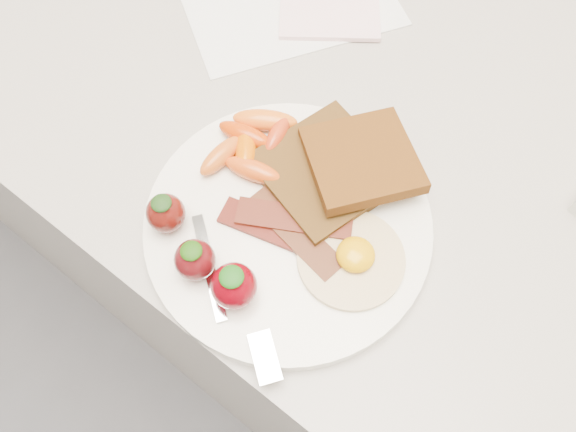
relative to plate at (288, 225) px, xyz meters
The scene contains 9 objects.
counter 0.49m from the plate, 81.73° to the left, with size 2.00×0.60×0.90m, color gray.
plate is the anchor object (origin of this frame).
toast_lower 0.06m from the plate, 91.28° to the left, with size 0.11×0.11×0.01m, color #3A200E.
toast_upper 0.09m from the plate, 75.16° to the left, with size 0.10×0.10×0.01m, color #3D270D.
fried_egg 0.07m from the plate, ahead, with size 0.12×0.12×0.02m.
bacon_strips 0.02m from the plate, 51.95° to the right, with size 0.13×0.08×0.01m.
baby_carrots 0.09m from the plate, 151.81° to the left, with size 0.09×0.11×0.02m.
strawberries 0.09m from the plate, 112.12° to the right, with size 0.13×0.05×0.05m.
fork 0.10m from the plate, 82.15° to the right, with size 0.16×0.09×0.00m.
Camera 1 is at (0.11, 1.36, 1.39)m, focal length 35.00 mm.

